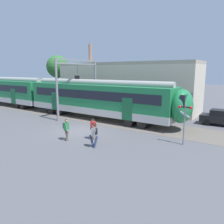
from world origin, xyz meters
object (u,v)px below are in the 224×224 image
Objects in this scene: pedestrian_grey at (94,134)px; pedestrian_green at (66,128)px; parked_car_black at (222,118)px; crossing_signal at (185,118)px; pedestrian_red at (93,127)px; commuter_train at (46,94)px.

pedestrian_green is at bearing 179.40° from pedestrian_grey.
crossing_signal is at bearing -99.96° from parked_car_black.
pedestrian_green is 0.41× the size of parked_car_black.
pedestrian_grey reaches higher than parked_car_black.
pedestrian_green and pedestrian_red have the same top height.
pedestrian_green is 14.94m from parked_car_black.
parked_car_black is at bearing 80.04° from crossing_signal.
parked_car_black is (7.50, 10.52, -0.21)m from pedestrian_red.
pedestrian_red is at bearing -156.14° from crossing_signal.
pedestrian_grey is 6.50m from crossing_signal.
commuter_train is 14.60m from pedestrian_red.
commuter_train reaches higher than crossing_signal.
pedestrian_grey is at bearing -0.60° from pedestrian_green.
pedestrian_green reaches higher than parked_car_black.
parked_car_black is (9.04, 11.89, -0.21)m from pedestrian_green.
parked_car_black is at bearing 62.12° from pedestrian_grey.
parked_car_black is at bearing 54.51° from pedestrian_red.
commuter_train is 13.91m from pedestrian_green.
pedestrian_green is 0.56× the size of crossing_signal.
pedestrian_red is 1.84m from pedestrian_grey.
pedestrian_green is (11.66, -7.48, -1.26)m from commuter_train.
pedestrian_grey is 0.56× the size of crossing_signal.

